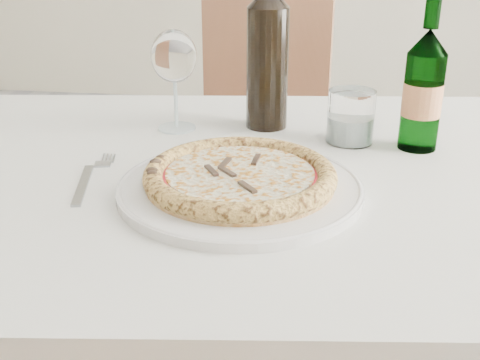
# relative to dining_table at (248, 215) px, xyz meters

# --- Properties ---
(dining_table) EXTENTS (1.58, 1.05, 0.76)m
(dining_table) POSITION_rel_dining_table_xyz_m (0.00, 0.00, 0.00)
(dining_table) COLOR brown
(dining_table) RESTS_ON floor
(chair_far) EXTENTS (0.43, 0.43, 0.93)m
(chair_far) POSITION_rel_dining_table_xyz_m (-0.07, 0.80, -0.14)
(chair_far) COLOR brown
(chair_far) RESTS_ON floor
(plate) EXTENTS (0.36, 0.36, 0.02)m
(plate) POSITION_rel_dining_table_xyz_m (0.00, -0.10, 0.09)
(plate) COLOR white
(plate) RESTS_ON dining_table
(pizza) EXTENTS (0.28, 0.28, 0.03)m
(pizza) POSITION_rel_dining_table_xyz_m (-0.00, -0.10, 0.11)
(pizza) COLOR tan
(pizza) RESTS_ON plate
(fork) EXTENTS (0.05, 0.21, 0.00)m
(fork) POSITION_rel_dining_table_xyz_m (-0.24, -0.08, 0.09)
(fork) COLOR gray
(fork) RESTS_ON dining_table
(wine_glass) EXTENTS (0.08, 0.08, 0.19)m
(wine_glass) POSITION_rel_dining_table_xyz_m (-0.16, 0.18, 0.22)
(wine_glass) COLOR silver
(wine_glass) RESTS_ON dining_table
(tumbler) EXTENTS (0.08, 0.08, 0.09)m
(tumbler) POSITION_rel_dining_table_xyz_m (0.16, 0.15, 0.13)
(tumbler) COLOR white
(tumbler) RESTS_ON dining_table
(beer_bottle) EXTENTS (0.07, 0.07, 0.26)m
(beer_bottle) POSITION_rel_dining_table_xyz_m (0.28, 0.13, 0.19)
(beer_bottle) COLOR #246228
(beer_bottle) RESTS_ON dining_table
(wine_bottle) EXTENTS (0.08, 0.08, 0.32)m
(wine_bottle) POSITION_rel_dining_table_xyz_m (0.01, 0.22, 0.22)
(wine_bottle) COLOR black
(wine_bottle) RESTS_ON dining_table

